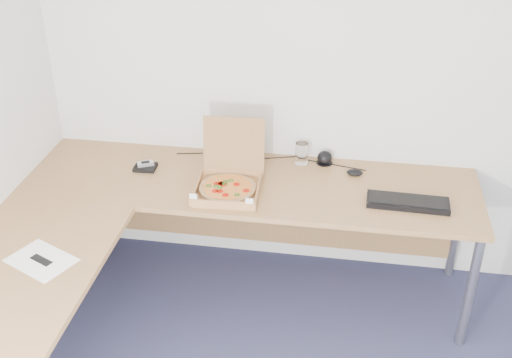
% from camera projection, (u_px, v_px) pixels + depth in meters
% --- Properties ---
extents(room_shell, '(3.50, 3.50, 2.50)m').
position_uv_depth(room_shell, '(333.00, 273.00, 2.00)').
color(room_shell, silver).
rests_on(room_shell, ground).
extents(desk, '(2.50, 2.20, 0.73)m').
position_uv_depth(desk, '(173.00, 224.00, 3.22)').
color(desk, '#A27344').
rests_on(desk, ground).
extents(pizza_box, '(0.34, 0.39, 0.34)m').
position_uv_depth(pizza_box, '(228.00, 184.00, 3.42)').
color(pizza_box, '#AE7846').
rests_on(pizza_box, desk).
extents(drinking_glass, '(0.07, 0.07, 0.13)m').
position_uv_depth(drinking_glass, '(302.00, 153.00, 3.68)').
color(drinking_glass, silver).
rests_on(drinking_glass, desk).
extents(keyboard, '(0.43, 0.16, 0.03)m').
position_uv_depth(keyboard, '(408.00, 203.00, 3.31)').
color(keyboard, black).
rests_on(keyboard, desk).
extents(mouse, '(0.11, 0.09, 0.03)m').
position_uv_depth(mouse, '(355.00, 172.00, 3.58)').
color(mouse, black).
rests_on(mouse, desk).
extents(wallet, '(0.13, 0.11, 0.02)m').
position_uv_depth(wallet, '(145.00, 167.00, 3.64)').
color(wallet, black).
rests_on(wallet, desk).
extents(phone, '(0.10, 0.08, 0.02)m').
position_uv_depth(phone, '(146.00, 164.00, 3.64)').
color(phone, '#B2B5BA').
rests_on(phone, wallet).
extents(paper_sheet, '(0.35, 0.31, 0.00)m').
position_uv_depth(paper_sheet, '(41.00, 260.00, 2.90)').
color(paper_sheet, white).
rests_on(paper_sheet, desk).
extents(dome_speaker, '(0.10, 0.10, 0.08)m').
position_uv_depth(dome_speaker, '(325.00, 157.00, 3.69)').
color(dome_speaker, black).
rests_on(dome_speaker, desk).
extents(cable_bundle, '(0.54, 0.11, 0.01)m').
position_uv_depth(cable_bundle, '(266.00, 158.00, 3.75)').
color(cable_bundle, black).
rests_on(cable_bundle, desk).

